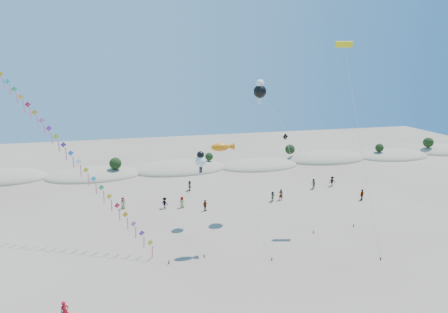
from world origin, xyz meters
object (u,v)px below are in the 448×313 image
Objects in this scene: fish_kite at (223,147)px; parafoil_kite at (345,49)px; flyer_foreground at (65,312)px; kite_train at (57,138)px.

fish_kite is 19.50m from parafoil_kite.
fish_kite is 21.36m from flyer_foreground.
parafoil_kite is at bearing -5.43° from kite_train.
parafoil_kite is 12.44× the size of flyer_foreground.
fish_kite is 6.49× the size of flyer_foreground.
kite_train is 1.94× the size of fish_kite.
fish_kite is (17.96, -6.81, -0.54)m from kite_train.
flyer_foreground is at bearing -156.53° from parafoil_kite.
flyer_foreground is (-31.57, -13.71, -21.11)m from parafoil_kite.
kite_train reaches higher than fish_kite.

